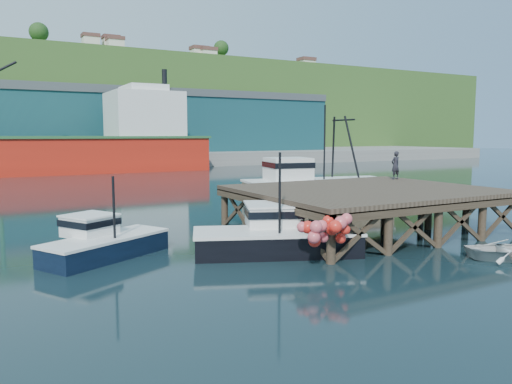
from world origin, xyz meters
TOP-DOWN VIEW (x-y plane):
  - ground at (0.00, 0.00)m, footprint 300.00×300.00m
  - wharf at (5.50, -0.19)m, footprint 12.00×10.00m
  - far_quay at (0.00, 70.00)m, footprint 160.00×40.00m
  - warehouse_mid at (0.00, 65.00)m, footprint 28.00×16.00m
  - warehouse_right at (30.00, 65.00)m, footprint 30.00×16.00m
  - cargo_ship at (-8.46, 48.00)m, footprint 55.50×10.00m
  - hillside at (0.00, 100.00)m, footprint 220.00×50.00m
  - boat_navy at (-7.54, 0.42)m, footprint 5.46×4.18m
  - boat_black at (-1.08, -2.18)m, footprint 7.15×5.95m
  - trawler at (8.52, 8.55)m, footprint 10.70×5.43m
  - dinghy at (6.41, -7.52)m, footprint 4.13×3.72m
  - dockworker at (10.44, 3.00)m, footprint 0.64×0.44m

SIDE VIEW (x-z plane):
  - ground at x=0.00m, z-range 0.00..0.00m
  - dinghy at x=6.41m, z-range 0.00..0.70m
  - boat_navy at x=-7.54m, z-range -0.97..2.28m
  - boat_black at x=-1.08m, z-range -1.31..2.84m
  - far_quay at x=0.00m, z-range 0.00..2.00m
  - trawler at x=8.52m, z-range -2.01..4.83m
  - wharf at x=5.50m, z-range 0.63..3.25m
  - dockworker at x=10.44m, z-range 2.12..3.83m
  - cargo_ship at x=-8.46m, z-range -3.56..10.19m
  - warehouse_mid at x=0.00m, z-range 2.00..11.00m
  - warehouse_right at x=30.00m, z-range 2.00..11.00m
  - hillside at x=0.00m, z-range 0.00..22.00m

